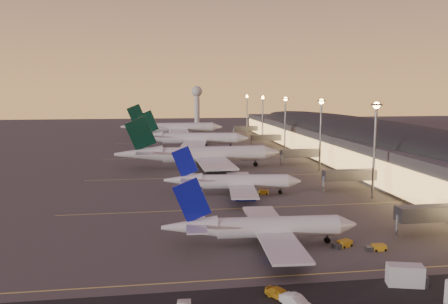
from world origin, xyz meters
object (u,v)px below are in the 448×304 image
at_px(baggage_tug_c, 262,192).
at_px(service_van_b, 280,293).
at_px(airliner_narrow_north, 233,182).
at_px(catering_truck_a, 407,276).
at_px(airliner_narrow_south, 261,228).
at_px(baggage_tug_b, 343,244).
at_px(baggage_tug_a, 377,248).
at_px(airliner_wide_far, 172,128).
at_px(radar_tower, 197,99).
at_px(airliner_wide_near, 200,155).
at_px(airliner_wide_mid, 189,138).
at_px(service_van_c, 297,303).

bearing_deg(baggage_tug_c, service_van_b, -81.57).
height_order(airliner_narrow_north, catering_truck_a, airliner_narrow_north).
xyz_separation_m(airliner_narrow_south, catering_truck_a, (17.72, -19.87, -1.93)).
bearing_deg(service_van_b, airliner_narrow_north, 51.59).
bearing_deg(baggage_tug_b, baggage_tug_c, 73.69).
distance_m(airliner_narrow_south, baggage_tug_a, 21.24).
relative_size(airliner_wide_far, radar_tower, 1.97).
height_order(airliner_wide_near, baggage_tug_b, airliner_wide_near).
height_order(airliner_wide_near, baggage_tug_a, airliner_wide_near).
bearing_deg(airliner_narrow_north, service_van_b, -86.80).
distance_m(airliner_narrow_south, baggage_tug_c, 41.21).
relative_size(airliner_wide_mid, service_van_b, 12.98).
bearing_deg(radar_tower, service_van_c, -92.29).
height_order(service_van_b, service_van_c, service_van_c).
bearing_deg(airliner_wide_mid, baggage_tug_b, -74.18).
relative_size(service_van_b, service_van_c, 0.87).
relative_size(airliner_wide_mid, catering_truck_a, 9.88).
xyz_separation_m(baggage_tug_b, service_van_c, (-15.57, -21.23, 0.33)).
distance_m(baggage_tug_a, baggage_tug_b, 5.95).
height_order(airliner_narrow_south, airliner_wide_far, airliner_wide_far).
distance_m(airliner_narrow_south, service_van_c, 24.47).
distance_m(airliner_wide_far, radar_tower, 93.90).
xyz_separation_m(airliner_narrow_south, airliner_wide_near, (-4.11, 83.60, 1.68)).
height_order(airliner_narrow_north, service_van_b, airliner_narrow_north).
bearing_deg(airliner_wide_mid, airliner_narrow_south, -80.01).
xyz_separation_m(airliner_wide_far, baggage_tug_c, (20.67, -161.46, -4.74)).
xyz_separation_m(radar_tower, baggage_tug_c, (-2.45, -250.95, -21.31)).
relative_size(airliner_narrow_south, service_van_c, 7.03).
height_order(airliner_wide_mid, baggage_tug_a, airliner_wide_mid).
distance_m(catering_truck_a, service_van_b, 19.95).
bearing_deg(baggage_tug_b, catering_truck_a, -103.88).
height_order(catering_truck_a, service_van_c, catering_truck_a).
distance_m(radar_tower, service_van_b, 313.24).
bearing_deg(baggage_tug_a, airliner_narrow_north, 112.69).
bearing_deg(baggage_tug_b, airliner_wide_near, 78.88).
relative_size(radar_tower, service_van_b, 7.05).
xyz_separation_m(airliner_narrow_south, service_van_b, (-2.16, -21.26, -2.64)).
bearing_deg(radar_tower, baggage_tug_a, -88.39).
bearing_deg(baggage_tug_c, airliner_narrow_north, -166.36).
xyz_separation_m(radar_tower, catering_truck_a, (5.81, -310.83, -20.38)).
height_order(airliner_wide_mid, airliner_wide_far, airliner_wide_far).
bearing_deg(airliner_narrow_south, airliner_wide_far, 95.94).
xyz_separation_m(airliner_narrow_north, baggage_tug_a, (18.88, -46.43, -3.05)).
distance_m(airliner_wide_mid, baggage_tug_a, 148.88).
xyz_separation_m(airliner_wide_near, baggage_tug_b, (18.99, -86.70, -4.57)).
bearing_deg(airliner_wide_near, baggage_tug_b, -79.53).
distance_m(radar_tower, baggage_tug_c, 251.86).
height_order(catering_truck_a, service_van_b, catering_truck_a).
bearing_deg(airliner_narrow_north, baggage_tug_a, -61.39).
height_order(airliner_narrow_south, catering_truck_a, airliner_narrow_south).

